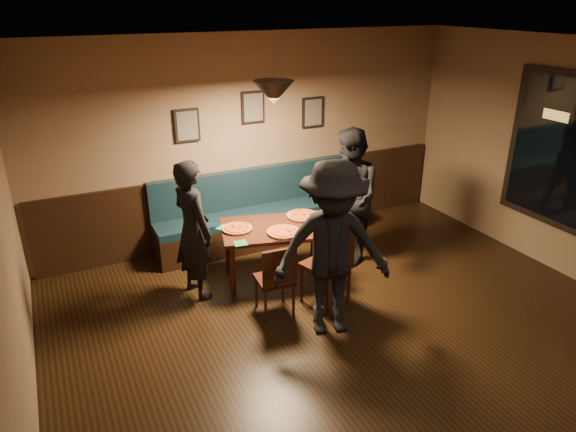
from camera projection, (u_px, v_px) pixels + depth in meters
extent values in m
plane|color=black|center=(406.00, 381.00, 4.67)|extent=(7.00, 7.00, 0.00)
plane|color=silver|center=(442.00, 59.00, 3.56)|extent=(7.00, 7.00, 0.00)
plane|color=#8C704F|center=(253.00, 140.00, 7.00)|extent=(6.00, 0.00, 6.00)
cube|color=black|center=(255.00, 202.00, 7.33)|extent=(5.88, 0.06, 1.00)
cube|color=black|center=(187.00, 125.00, 6.50)|extent=(0.32, 0.04, 0.42)
cube|color=black|center=(253.00, 107.00, 6.80)|extent=(0.32, 0.04, 0.42)
cube|color=black|center=(313.00, 112.00, 7.23)|extent=(0.32, 0.04, 0.42)
cone|color=black|center=(274.00, 93.00, 5.51)|extent=(0.44, 0.44, 0.25)
cube|color=black|center=(275.00, 252.00, 6.27)|extent=(1.43, 1.11, 0.68)
imported|color=black|center=(193.00, 230.00, 5.73)|extent=(0.52, 0.67, 1.62)
imported|color=black|center=(350.00, 197.00, 6.48)|extent=(0.78, 0.94, 1.74)
imported|color=black|center=(332.00, 250.00, 5.05)|extent=(1.32, 0.98, 1.83)
cylinder|color=#BF7A24|center=(237.00, 228.00, 6.04)|extent=(0.40, 0.40, 0.04)
cylinder|color=orange|center=(284.00, 232.00, 5.95)|extent=(0.50, 0.50, 0.04)
cylinder|color=orange|center=(302.00, 215.00, 6.39)|extent=(0.44, 0.44, 0.04)
cylinder|color=black|center=(331.00, 221.00, 6.11)|extent=(0.08, 0.08, 0.15)
cylinder|color=#8D0504|center=(312.00, 216.00, 6.29)|extent=(0.03, 0.03, 0.11)
cube|color=#20793F|center=(224.00, 228.00, 6.10)|extent=(0.21, 0.21, 0.01)
cube|color=#1E713A|center=(240.00, 243.00, 5.72)|extent=(0.16, 0.16, 0.01)
cube|color=white|center=(284.00, 240.00, 5.79)|extent=(0.18, 0.05, 0.00)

